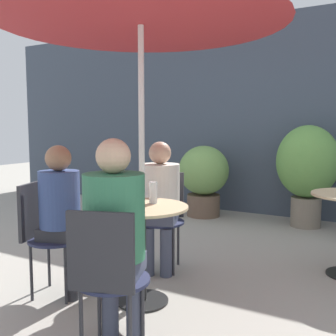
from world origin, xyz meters
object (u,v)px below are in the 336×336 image
(bistro_chair_0, at_px, (163,210))
(potted_plant_0, at_px, (204,176))
(cafe_table_near, at_px, (142,231))
(seated_person_2, at_px, (115,227))
(bistro_chair_1, at_px, (44,228))
(beer_glass_0, at_px, (153,193))
(bistro_chair_2, at_px, (107,271))
(beer_glass_1, at_px, (127,196))
(umbrella, at_px, (141,6))
(seated_person_1, at_px, (61,206))
(potted_plant_1, at_px, (307,166))
(seated_person_0, at_px, (160,195))

(bistro_chair_0, distance_m, potted_plant_0, 2.21)
(potted_plant_0, bearing_deg, cafe_table_near, -74.94)
(bistro_chair_0, relative_size, seated_person_2, 0.70)
(bistro_chair_1, height_order, beer_glass_0, beer_glass_0)
(cafe_table_near, height_order, potted_plant_0, potted_plant_0)
(bistro_chair_2, xyz_separation_m, beer_glass_1, (-0.32, 0.66, 0.29))
(bistro_chair_0, relative_size, beer_glass_0, 5.37)
(umbrella, bearing_deg, seated_person_1, -161.37)
(bistro_chair_0, bearing_deg, beer_glass_0, -85.05)
(seated_person_1, relative_size, potted_plant_1, 0.88)
(seated_person_2, relative_size, beer_glass_0, 7.62)
(cafe_table_near, relative_size, beer_glass_1, 4.36)
(seated_person_1, bearing_deg, seated_person_2, -134.97)
(seated_person_2, xyz_separation_m, beer_glass_0, (-0.19, 0.74, 0.08))
(beer_glass_0, distance_m, potted_plant_1, 2.95)
(bistro_chair_2, distance_m, seated_person_2, 0.26)
(beer_glass_1, bearing_deg, umbrella, 61.31)
(bistro_chair_2, distance_m, potted_plant_1, 3.80)
(bistro_chair_1, distance_m, beer_glass_0, 0.92)
(bistro_chair_1, height_order, seated_person_2, seated_person_2)
(bistro_chair_2, bearing_deg, beer_glass_1, -82.79)
(bistro_chair_1, distance_m, seated_person_2, 1.06)
(bistro_chair_2, relative_size, seated_person_1, 0.75)
(seated_person_2, height_order, potted_plant_1, potted_plant_1)
(potted_plant_0, bearing_deg, bistro_chair_1, -89.69)
(seated_person_0, bearing_deg, potted_plant_0, 85.44)
(bistro_chair_1, height_order, bistro_chair_2, same)
(bistro_chair_2, bearing_deg, seated_person_0, -90.00)
(seated_person_0, bearing_deg, seated_person_1, -135.10)
(seated_person_2, xyz_separation_m, umbrella, (-0.21, 0.62, 1.45))
(beer_glass_1, bearing_deg, bistro_chair_2, -64.15)
(seated_person_2, relative_size, umbrella, 0.54)
(bistro_chair_1, height_order, seated_person_0, seated_person_0)
(cafe_table_near, relative_size, seated_person_1, 0.62)
(potted_plant_0, bearing_deg, umbrella, -74.94)
(bistro_chair_1, bearing_deg, potted_plant_1, -42.58)
(bistro_chair_1, height_order, seated_person_1, seated_person_1)
(bistro_chair_1, height_order, beer_glass_1, beer_glass_1)
(seated_person_2, bearing_deg, beer_glass_0, -94.53)
(potted_plant_1, bearing_deg, bistro_chair_0, -112.81)
(cafe_table_near, relative_size, umbrella, 0.32)
(cafe_table_near, distance_m, bistro_chair_1, 0.81)
(beer_glass_0, bearing_deg, cafe_table_near, -100.42)
(beer_glass_1, xyz_separation_m, potted_plant_0, (-0.72, 3.02, -0.23))
(bistro_chair_2, bearing_deg, bistro_chair_0, -90.00)
(bistro_chair_0, xyz_separation_m, beer_glass_1, (0.20, -0.87, 0.29))
(cafe_table_near, height_order, umbrella, umbrella)
(beer_glass_1, bearing_deg, bistro_chair_0, 102.78)
(cafe_table_near, xyz_separation_m, bistro_chair_0, (-0.26, 0.77, -0.01))
(bistro_chair_0, xyz_separation_m, seated_person_2, (0.47, -1.39, 0.21))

